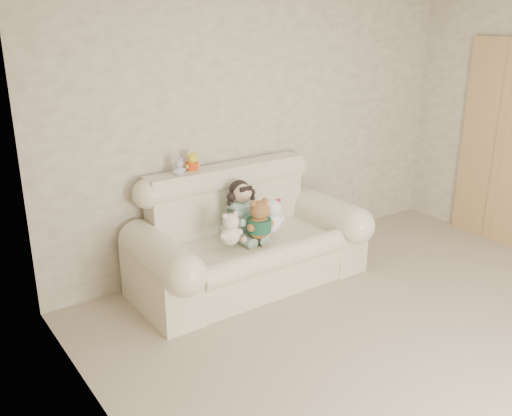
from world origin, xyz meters
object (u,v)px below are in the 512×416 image
object	(u,v)px
cream_teddy	(230,226)
seated_child	(242,209)
sofa	(250,230)
white_cat	(272,213)
brown_teddy	(259,215)

from	to	relation	value
cream_teddy	seated_child	bearing A→B (deg)	49.50
sofa	white_cat	xyz separation A→B (m)	(0.16, -0.12, 0.17)
seated_child	cream_teddy	distance (m)	0.35
seated_child	cream_teddy	world-z (taller)	seated_child
brown_teddy	seated_child	bearing A→B (deg)	98.70
seated_child	white_cat	xyz separation A→B (m)	(0.19, -0.20, -0.01)
cream_teddy	brown_teddy	bearing A→B (deg)	4.56
sofa	cream_teddy	xyz separation A→B (m)	(-0.29, -0.15, 0.15)
seated_child	cream_teddy	size ratio (longest dim) A/B	1.61
sofa	white_cat	bearing A→B (deg)	-36.46
white_cat	cream_teddy	xyz separation A→B (m)	(-0.45, -0.03, -0.01)
white_cat	cream_teddy	world-z (taller)	white_cat
seated_child	white_cat	bearing A→B (deg)	-55.85
cream_teddy	white_cat	bearing A→B (deg)	12.57
sofa	white_cat	size ratio (longest dim) A/B	5.81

